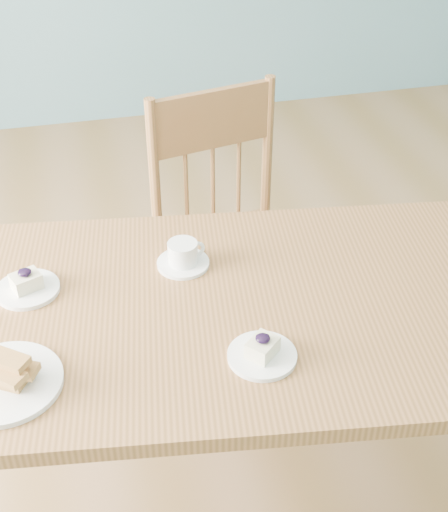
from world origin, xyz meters
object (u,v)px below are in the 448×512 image
object	(u,v)px
dining_table	(235,327)
coffee_cup	(183,256)
cheesecake_plate_far	(27,286)
cheesecake_plate_near	(262,352)
dining_chair	(232,241)
biscotti_plate	(4,377)

from	to	relation	value
dining_table	coffee_cup	world-z (taller)	coffee_cup
cheesecake_plate_far	dining_table	bearing A→B (deg)	-18.76
cheesecake_plate_near	dining_table	bearing A→B (deg)	93.36
dining_table	coffee_cup	bearing A→B (deg)	124.52
dining_chair	coffee_cup	xyz separation A→B (m)	(-0.23, -0.41, 0.27)
dining_table	cheesecake_plate_near	xyz separation A→B (m)	(0.01, -0.19, 0.09)
cheesecake_plate_far	biscotti_plate	size ratio (longest dim) A/B	0.64
cheesecake_plate_near	coffee_cup	bearing A→B (deg)	105.21
dining_table	dining_chair	world-z (taller)	dining_chair
cheesecake_plate_near	biscotti_plate	distance (m)	0.53
dining_table	biscotti_plate	distance (m)	0.55
cheesecake_plate_far	biscotti_plate	bearing A→B (deg)	-99.45
cheesecake_plate_near	coffee_cup	distance (m)	0.38
coffee_cup	cheesecake_plate_far	bearing A→B (deg)	172.96
cheesecake_plate_near	cheesecake_plate_far	bearing A→B (deg)	144.06
dining_table	cheesecake_plate_far	size ratio (longest dim) A/B	9.75
dining_chair	biscotti_plate	world-z (taller)	dining_chair
dining_table	cheesecake_plate_far	bearing A→B (deg)	169.21
dining_chair	cheesecake_plate_near	size ratio (longest dim) A/B	6.48
dining_chair	coffee_cup	bearing A→B (deg)	-130.96
cheesecake_plate_far	cheesecake_plate_near	bearing A→B (deg)	-35.94
cheesecake_plate_far	dining_chair	bearing A→B (deg)	35.27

